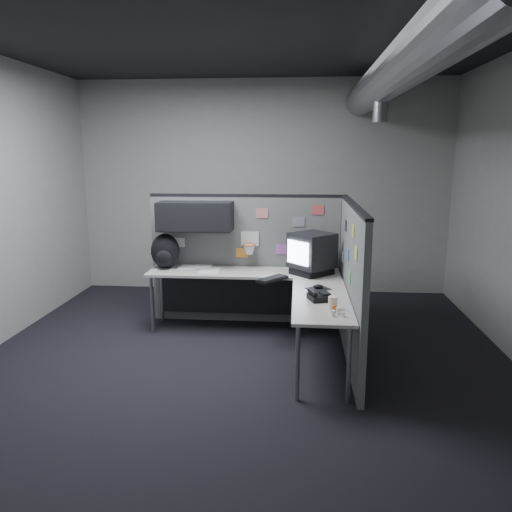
# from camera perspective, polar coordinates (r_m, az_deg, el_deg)

# --- Properties ---
(room) EXTENTS (5.62, 5.62, 3.22)m
(room) POSITION_cam_1_polar(r_m,az_deg,el_deg) (4.83, 5.11, 11.25)
(room) COLOR black
(room) RESTS_ON ground
(partition_back) EXTENTS (2.44, 0.42, 1.63)m
(partition_back) POSITION_cam_1_polar(r_m,az_deg,el_deg) (6.21, -2.60, 1.20)
(partition_back) COLOR slate
(partition_back) RESTS_ON ground
(partition_right) EXTENTS (0.07, 2.23, 1.63)m
(partition_right) POSITION_cam_1_polar(r_m,az_deg,el_deg) (5.24, 10.81, -3.01)
(partition_right) COLOR slate
(partition_right) RESTS_ON ground
(desk) EXTENTS (2.31, 2.11, 0.73)m
(desk) POSITION_cam_1_polar(r_m,az_deg,el_deg) (5.74, 0.72, -3.59)
(desk) COLOR #BAB1A8
(desk) RESTS_ON ground
(monitor) EXTENTS (0.60, 0.60, 0.49)m
(monitor) POSITION_cam_1_polar(r_m,az_deg,el_deg) (5.85, 6.40, 0.33)
(monitor) COLOR black
(monitor) RESTS_ON desk
(keyboard) EXTENTS (0.36, 0.42, 0.04)m
(keyboard) POSITION_cam_1_polar(r_m,az_deg,el_deg) (5.58, 1.87, -2.64)
(keyboard) COLOR black
(keyboard) RESTS_ON desk
(mouse) EXTENTS (0.29, 0.28, 0.05)m
(mouse) POSITION_cam_1_polar(r_m,az_deg,el_deg) (5.28, 7.12, -3.58)
(mouse) COLOR black
(mouse) RESTS_ON desk
(phone) EXTENTS (0.24, 0.26, 0.10)m
(phone) POSITION_cam_1_polar(r_m,az_deg,el_deg) (4.89, 7.17, -4.60)
(phone) COLOR black
(phone) RESTS_ON desk
(bottles) EXTENTS (0.12, 0.14, 0.07)m
(bottles) POSITION_cam_1_polar(r_m,az_deg,el_deg) (4.48, 9.19, -6.29)
(bottles) COLOR silver
(bottles) RESTS_ON desk
(cup) EXTENTS (0.10, 0.10, 0.12)m
(cup) POSITION_cam_1_polar(r_m,az_deg,el_deg) (4.62, 8.77, -5.31)
(cup) COLOR white
(cup) RESTS_ON desk
(papers) EXTENTS (0.80, 0.55, 0.01)m
(papers) POSITION_cam_1_polar(r_m,az_deg,el_deg) (6.20, -7.38, -1.36)
(papers) COLOR white
(papers) RESTS_ON desk
(backpack) EXTENTS (0.41, 0.39, 0.43)m
(backpack) POSITION_cam_1_polar(r_m,az_deg,el_deg) (6.19, -10.34, 0.46)
(backpack) COLOR black
(backpack) RESTS_ON desk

